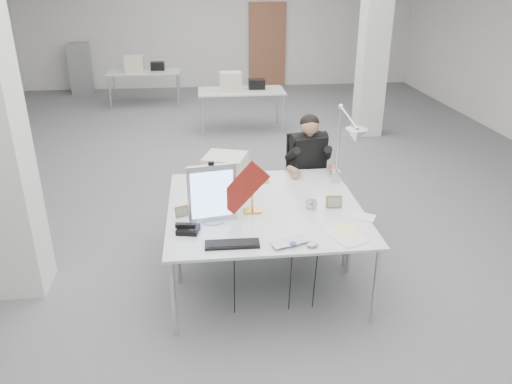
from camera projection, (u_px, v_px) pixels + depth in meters
room_shell at (246, 65)px, 6.31m from camera, size 10.04×14.04×3.24m
desk_main at (271, 230)px, 4.30m from camera, size 1.80×0.90×0.02m
desk_second at (259, 188)px, 5.12m from camera, size 1.80×0.90×0.02m
bg_desk_a at (241, 91)px, 9.32m from camera, size 1.60×0.80×0.02m
bg_desk_b at (144, 72)px, 11.12m from camera, size 1.60×0.80×0.02m
filing_cabinet at (80, 68)px, 12.33m from camera, size 0.45×0.55×1.20m
office_chair at (307, 176)px, 5.82m from camera, size 0.68×0.68×1.19m
seated_person at (309, 153)px, 5.65m from camera, size 0.59×0.68×0.91m
monitor at (212, 194)px, 4.32m from camera, size 0.43×0.12×0.53m
pennant at (243, 188)px, 4.29m from camera, size 0.47×0.14×0.52m
keyboard at (232, 244)px, 4.02m from camera, size 0.44×0.16×0.02m
laptop at (293, 245)px, 4.00m from camera, size 0.37×0.30×0.03m
mouse at (312, 245)px, 3.99m from camera, size 0.11×0.10×0.04m
bankers_lamp at (252, 194)px, 4.52m from camera, size 0.34×0.24×0.36m
desk_phone at (188, 230)px, 4.22m from camera, size 0.21×0.20×0.04m
picture_frame_left at (182, 211)px, 4.49m from camera, size 0.13×0.08×0.10m
picture_frame_right at (334, 202)px, 4.65m from camera, size 0.15×0.05×0.12m
desk_clock at (311, 204)px, 4.63m from camera, size 0.11×0.07×0.11m
paper_stack_a at (346, 236)px, 4.16m from camera, size 0.35×0.40×0.01m
paper_stack_b at (348, 231)px, 4.24m from camera, size 0.19×0.25×0.01m
paper_stack_c at (362, 217)px, 4.49m from camera, size 0.27×0.25×0.01m
beige_monitor at (225, 173)px, 4.98m from camera, size 0.48×0.47×0.37m
architect_lamp at (345, 146)px, 4.84m from camera, size 0.44×0.78×0.95m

